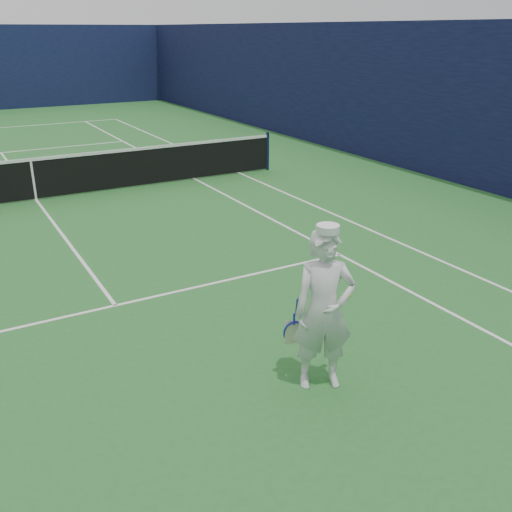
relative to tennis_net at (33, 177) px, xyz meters
The scene contains 5 objects.
ground 0.55m from the tennis_net, ahead, with size 80.00×80.00×0.00m, color #27672A.
court_markings 0.55m from the tennis_net, ahead, with size 11.03×23.83×0.01m.
windscreen_fence 1.45m from the tennis_net, ahead, with size 20.12×36.12×4.00m.
tennis_net is the anchor object (origin of this frame).
tennis_player 9.62m from the tennis_net, 81.19° to the right, with size 0.80×0.73×1.92m.
Camera 1 is at (-1.91, -13.96, 3.79)m, focal length 40.00 mm.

